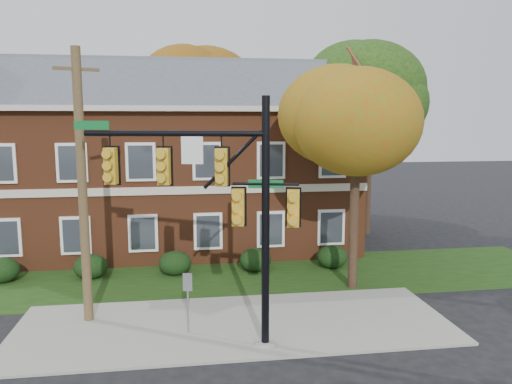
{
  "coord_description": "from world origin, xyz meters",
  "views": [
    {
      "loc": [
        -1.55,
        -14.35,
        6.63
      ],
      "look_at": [
        0.99,
        3.0,
        4.09
      ],
      "focal_mm": 35.0,
      "sensor_mm": 36.0,
      "label": 1
    }
  ],
  "objects": [
    {
      "name": "grass_strip",
      "position": [
        0.0,
        6.0,
        0.02
      ],
      "size": [
        30.0,
        6.0,
        0.04
      ],
      "primitive_type": "cube",
      "color": "#193811",
      "rests_on": "ground"
    },
    {
      "name": "sign_post",
      "position": [
        -1.5,
        0.5,
        1.35
      ],
      "size": [
        0.29,
        0.11,
        1.99
      ],
      "rotation": [
        0.0,
        0.0,
        -0.26
      ],
      "color": "slate",
      "rests_on": "ground"
    },
    {
      "name": "hedge_left",
      "position": [
        -5.5,
        6.7,
        0.53
      ],
      "size": [
        1.4,
        1.26,
        1.05
      ],
      "primitive_type": "ellipsoid",
      "color": "black",
      "rests_on": "ground"
    },
    {
      "name": "ground",
      "position": [
        0.0,
        0.0,
        0.0
      ],
      "size": [
        120.0,
        120.0,
        0.0
      ],
      "primitive_type": "plane",
      "color": "black",
      "rests_on": "ground"
    },
    {
      "name": "tree_far_rear",
      "position": [
        -0.66,
        19.79,
        8.84
      ],
      "size": [
        6.84,
        6.46,
        11.52
      ],
      "color": "black",
      "rests_on": "ground"
    },
    {
      "name": "tree_right_rear",
      "position": [
        9.31,
        12.81,
        8.12
      ],
      "size": [
        6.3,
        5.95,
        10.62
      ],
      "color": "black",
      "rests_on": "ground"
    },
    {
      "name": "traffic_signal",
      "position": [
        -0.55,
        -0.34,
        4.52
      ],
      "size": [
        6.38,
        1.74,
        7.29
      ],
      "rotation": [
        0.0,
        0.0,
        -0.24
      ],
      "color": "gray",
      "rests_on": "ground"
    },
    {
      "name": "hedge_right",
      "position": [
        1.5,
        6.7,
        0.53
      ],
      "size": [
        1.4,
        1.26,
        1.05
      ],
      "primitive_type": "ellipsoid",
      "color": "black",
      "rests_on": "ground"
    },
    {
      "name": "utility_pole",
      "position": [
        -4.75,
        2.0,
        4.5
      ],
      "size": [
        1.32,
        0.61,
        8.87
      ],
      "rotation": [
        0.0,
        0.0,
        0.38
      ],
      "color": "brown",
      "rests_on": "ground"
    },
    {
      "name": "hedge_far_right",
      "position": [
        5.0,
        6.7,
        0.53
      ],
      "size": [
        1.4,
        1.26,
        1.05
      ],
      "primitive_type": "ellipsoid",
      "color": "black",
      "rests_on": "ground"
    },
    {
      "name": "apartment_building",
      "position": [
        -2.0,
        11.95,
        4.99
      ],
      "size": [
        18.8,
        8.8,
        9.74
      ],
      "color": "brown",
      "rests_on": "ground"
    },
    {
      "name": "tree_near_right",
      "position": [
        5.22,
        3.87,
        6.67
      ],
      "size": [
        4.5,
        4.25,
        8.58
      ],
      "color": "black",
      "rests_on": "ground"
    },
    {
      "name": "hedge_center",
      "position": [
        -2.0,
        6.7,
        0.53
      ],
      "size": [
        1.4,
        1.26,
        1.05
      ],
      "primitive_type": "ellipsoid",
      "color": "black",
      "rests_on": "ground"
    },
    {
      "name": "sidewalk",
      "position": [
        0.0,
        1.0,
        0.04
      ],
      "size": [
        14.0,
        5.0,
        0.08
      ],
      "primitive_type": "cube",
      "color": "gray",
      "rests_on": "ground"
    },
    {
      "name": "hedge_far_left",
      "position": [
        -9.0,
        6.7,
        0.53
      ],
      "size": [
        1.4,
        1.26,
        1.05
      ],
      "primitive_type": "ellipsoid",
      "color": "black",
      "rests_on": "ground"
    }
  ]
}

